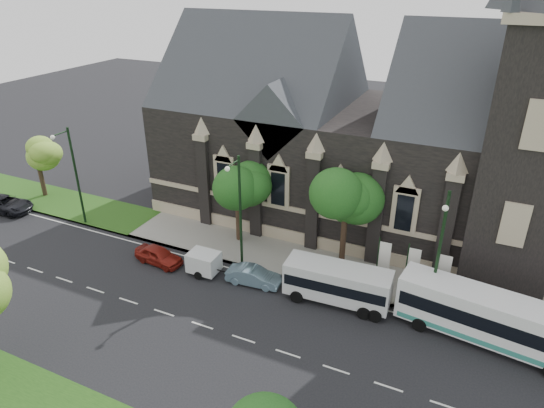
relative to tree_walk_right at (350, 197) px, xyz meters
The scene contains 18 objects.
ground 12.61m from the tree_walk_right, 106.69° to the right, with size 160.00×160.00×0.00m, color black.
sidewalk 6.69m from the tree_walk_right, 159.33° to the right, with size 80.00×5.00×0.15m, color gray.
museum 8.62m from the tree_walk_right, 76.72° to the left, with size 40.00×17.70×29.90m.
tree_walk_right is the anchor object (origin of this frame).
tree_walk_left 9.01m from the tree_walk_right, behind, with size 3.91×3.91×7.64m.
tree_walk_far 31.06m from the tree_walk_right, behind, with size 3.40×3.40×6.28m.
street_lamp_near 7.72m from the tree_walk_right, 28.06° to the right, with size 0.36×1.88×9.00m.
street_lamp_mid 8.10m from the tree_walk_right, 153.35° to the right, with size 0.36×1.88×9.00m.
street_lamp_far 23.50m from the tree_walk_right, behind, with size 0.36×1.88×9.00m.
banner_flag_left 4.92m from the tree_walk_right, 29.10° to the right, with size 0.90×0.10×4.00m.
banner_flag_center 6.36m from the tree_walk_right, 18.64° to the right, with size 0.90×0.10×4.00m.
banner_flag_right 8.05m from the tree_walk_right, 13.60° to the right, with size 0.90×0.10×4.00m.
tour_coach 12.28m from the tree_walk_right, 23.74° to the right, with size 11.62×3.88×3.33m.
shuttle_bus 6.35m from the tree_walk_right, 79.71° to the right, with size 7.25×2.83×2.76m.
box_trailer 11.84m from the tree_walk_right, 148.77° to the right, with size 3.27×1.92×1.74m.
sedan 9.05m from the tree_walk_right, 135.23° to the right, with size 1.40×4.01×1.32m, color #7091A2.
car_far_red 15.34m from the tree_walk_right, 156.03° to the right, with size 1.61×4.01×1.37m, color maroon.
car_far_black 32.61m from the tree_walk_right, behind, with size 2.47×5.36×1.49m, color black.
Camera 1 is at (11.22, -19.97, 20.51)m, focal length 31.48 mm.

